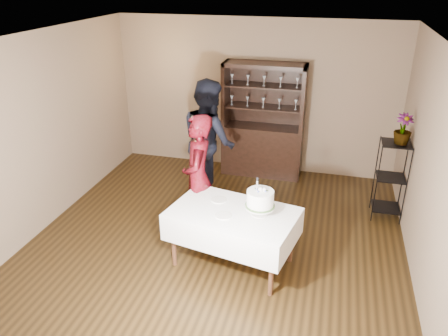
% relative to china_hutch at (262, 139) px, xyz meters
% --- Properties ---
extents(floor, '(5.00, 5.00, 0.00)m').
position_rel_china_hutch_xyz_m(floor, '(-0.20, -2.25, -0.66)').
color(floor, black).
rests_on(floor, ground).
extents(ceiling, '(5.00, 5.00, 0.00)m').
position_rel_china_hutch_xyz_m(ceiling, '(-0.20, -2.25, 2.04)').
color(ceiling, silver).
rests_on(ceiling, back_wall).
extents(back_wall, '(5.00, 0.02, 2.70)m').
position_rel_china_hutch_xyz_m(back_wall, '(-0.20, 0.25, 0.69)').
color(back_wall, '#77644C').
rests_on(back_wall, floor).
extents(wall_left, '(0.02, 5.00, 2.70)m').
position_rel_china_hutch_xyz_m(wall_left, '(-2.70, -2.25, 0.69)').
color(wall_left, '#77644C').
rests_on(wall_left, floor).
extents(wall_right, '(0.02, 5.00, 2.70)m').
position_rel_china_hutch_xyz_m(wall_right, '(2.30, -2.25, 0.69)').
color(wall_right, '#77644C').
rests_on(wall_right, floor).
extents(china_hutch, '(1.40, 0.48, 2.00)m').
position_rel_china_hutch_xyz_m(china_hutch, '(0.00, 0.00, 0.00)').
color(china_hutch, black).
rests_on(china_hutch, floor).
extents(plant_etagere, '(0.42, 0.42, 1.20)m').
position_rel_china_hutch_xyz_m(plant_etagere, '(2.08, -1.05, -0.01)').
color(plant_etagere, black).
rests_on(plant_etagere, floor).
extents(cake_table, '(1.66, 1.21, 0.75)m').
position_rel_china_hutch_xyz_m(cake_table, '(0.12, -2.76, -0.09)').
color(cake_table, white).
rests_on(cake_table, floor).
extents(woman, '(0.55, 0.72, 1.75)m').
position_rel_china_hutch_xyz_m(woman, '(-0.49, -2.21, 0.21)').
color(woman, '#3A0605').
rests_on(woman, floor).
extents(man, '(1.17, 1.20, 1.95)m').
position_rel_china_hutch_xyz_m(man, '(-0.66, -1.12, 0.31)').
color(man, black).
rests_on(man, floor).
extents(cake, '(0.36, 0.36, 0.49)m').
position_rel_china_hutch_xyz_m(cake, '(0.45, -2.74, 0.29)').
color(cake, white).
rests_on(cake, cake_table).
extents(plate_near, '(0.25, 0.25, 0.01)m').
position_rel_china_hutch_xyz_m(plate_near, '(0.04, -2.89, 0.10)').
color(plate_near, white).
rests_on(plate_near, cake_table).
extents(plate_far, '(0.22, 0.22, 0.01)m').
position_rel_china_hutch_xyz_m(plate_far, '(-0.11, -2.53, 0.10)').
color(plate_far, white).
rests_on(plate_far, cake_table).
extents(potted_plant, '(0.28, 0.28, 0.43)m').
position_rel_china_hutch_xyz_m(potted_plant, '(2.13, -1.07, 0.74)').
color(potted_plant, '#3F6530').
rests_on(potted_plant, plant_etagere).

